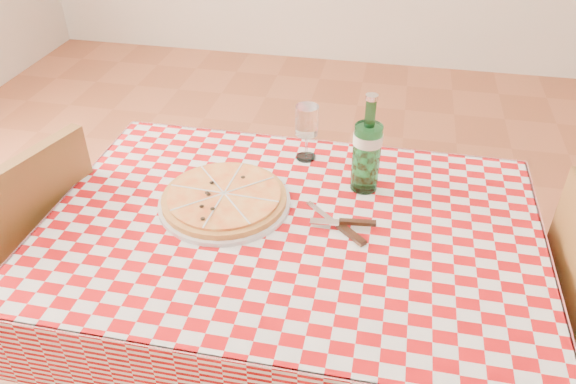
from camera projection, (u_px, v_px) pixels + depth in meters
name	position (u px, v px, depth m)	size (l,w,h in m)	color
dining_table	(291.00, 252.00, 1.54)	(1.20, 0.80, 0.75)	brown
tablecloth	(291.00, 225.00, 1.48)	(1.30, 0.90, 0.01)	#B00A0E
chair_far	(31.00, 259.00, 1.72)	(0.51, 0.51, 0.91)	brown
pizza_plate	(224.00, 197.00, 1.54)	(0.36, 0.36, 0.05)	#BD893F
water_bottle	(367.00, 144.00, 1.53)	(0.08, 0.08, 0.29)	#19672C
wine_glass	(307.00, 133.00, 1.70)	(0.07, 0.07, 0.18)	white
cutlery	(339.00, 223.00, 1.46)	(0.24, 0.20, 0.03)	silver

